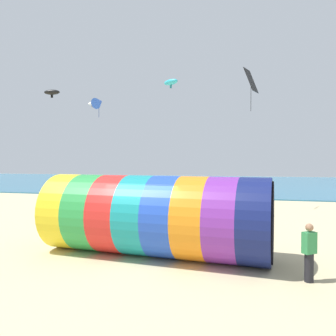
{
  "coord_description": "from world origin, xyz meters",
  "views": [
    {
      "loc": [
        3.42,
        -10.68,
        3.3
      ],
      "look_at": [
        0.22,
        2.21,
        3.0
      ],
      "focal_mm": 35.0,
      "sensor_mm": 36.0,
      "label": 1
    }
  ],
  "objects": [
    {
      "name": "kite_black_diamond",
      "position": [
        3.52,
        12.26,
        8.7
      ],
      "size": [
        1.04,
        1.36,
        2.9
      ],
      "color": "black"
    },
    {
      "name": "kite_blue_delta",
      "position": [
        -7.77,
        12.45,
        7.76
      ],
      "size": [
        1.03,
        1.23,
        1.7
      ],
      "color": "blue"
    },
    {
      "name": "sea",
      "position": [
        0.0,
        37.61,
        0.05
      ],
      "size": [
        120.0,
        40.0,
        0.1
      ],
      "primitive_type": "cube",
      "color": "teal",
      "rests_on": "ground"
    },
    {
      "name": "kite_white_parafoil",
      "position": [
        -10.84,
        17.34,
        8.62
      ],
      "size": [
        1.09,
        0.71,
        0.52
      ],
      "color": "white"
    },
    {
      "name": "bystander_near_water",
      "position": [
        -7.11,
        10.3,
        0.87
      ],
      "size": [
        0.35,
        0.42,
        1.69
      ],
      "color": "#726651",
      "rests_on": "ground"
    },
    {
      "name": "giant_inflatable_tube",
      "position": [
        0.25,
        0.21,
        1.39
      ],
      "size": [
        8.06,
        3.44,
        2.78
      ],
      "color": "yellow",
      "rests_on": "ground"
    },
    {
      "name": "kite_cyan_parafoil",
      "position": [
        -0.96,
        7.66,
        7.8
      ],
      "size": [
        1.09,
        0.89,
        0.55
      ],
      "color": "#2DB2C6"
    },
    {
      "name": "ground_plane",
      "position": [
        0.0,
        0.0,
        0.0
      ],
      "size": [
        120.0,
        120.0,
        0.0
      ],
      "primitive_type": "plane",
      "color": "#CCBA8C"
    },
    {
      "name": "kite_handler",
      "position": [
        5.02,
        -1.19,
        0.81
      ],
      "size": [
        0.42,
        0.39,
        1.59
      ],
      "color": "black",
      "rests_on": "ground"
    },
    {
      "name": "kite_black_parafoil",
      "position": [
        -8.12,
        6.83,
        7.42
      ],
      "size": [
        1.01,
        0.49,
        0.49
      ],
      "color": "black"
    }
  ]
}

